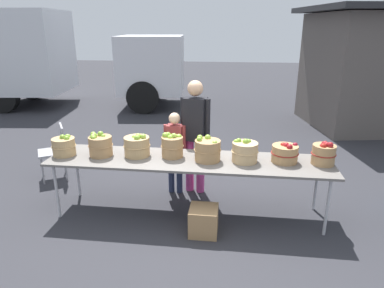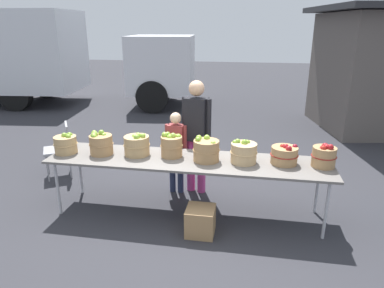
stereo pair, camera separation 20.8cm
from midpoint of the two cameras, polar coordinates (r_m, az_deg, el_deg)
ground_plane at (r=4.62m, az=-1.78°, el=-11.25°), size 40.00×40.00×0.00m
market_table at (r=4.30m, az=-1.88°, el=-2.96°), size 3.50×0.76×0.75m
apple_basket_green_0 at (r=4.73m, az=-21.52°, el=-0.31°), size 0.30×0.30×0.27m
apple_basket_green_1 at (r=4.55m, az=-16.15°, el=-0.17°), size 0.31×0.31×0.31m
apple_basket_green_2 at (r=4.44m, az=-10.37°, el=-0.27°), size 0.34×0.34×0.30m
apple_basket_green_3 at (r=4.35m, az=-4.65°, el=-0.28°), size 0.29×0.29×0.31m
apple_basket_green_4 at (r=4.22m, az=1.15°, el=-0.96°), size 0.33×0.33×0.31m
apple_basket_green_5 at (r=4.22m, az=7.29°, el=-1.21°), size 0.33×0.33×0.29m
apple_basket_red_0 at (r=4.30m, az=13.71°, el=-1.50°), size 0.33×0.33×0.26m
apple_basket_red_1 at (r=4.35m, az=19.58°, el=-1.51°), size 0.29×0.29×0.30m
vendor_adult at (r=4.84m, az=-0.70°, el=2.56°), size 0.42×0.28×1.63m
child_customer at (r=4.89m, az=-4.05°, el=-0.45°), size 0.32×0.17×1.19m
box_truck at (r=11.58m, az=-25.63°, el=13.00°), size 7.89×2.96×2.75m
food_kiosk at (r=9.37m, az=27.96°, el=11.04°), size 3.99×3.51×2.74m
folding_chair at (r=5.86m, az=-22.40°, el=-0.57°), size 0.55×0.55×0.86m
produce_crate at (r=4.14m, az=0.45°, el=-12.51°), size 0.33×0.33×0.33m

